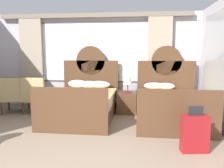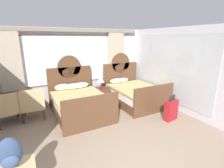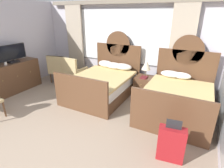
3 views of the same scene
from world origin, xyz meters
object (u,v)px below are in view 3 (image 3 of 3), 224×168
dresser_minibar (13,78)px  armchair_by_window_centre (59,68)px  tv_flatscreen (12,53)px  armchair_by_window_right (59,68)px  bed_near_mirror (177,98)px  table_lamp_on_nightstand (146,65)px  cup_on_dresser (5,64)px  armchair_by_window_left (73,71)px  suitcase_on_floor (171,144)px  bed_near_window (103,83)px  book_on_nightstand (144,77)px  nightstand_between_beds (144,86)px

dresser_minibar → armchair_by_window_centre: (0.69, 1.31, 0.05)m
tv_flatscreen → armchair_by_window_right: (0.66, 1.18, -0.68)m
bed_near_mirror → tv_flatscreen: 4.84m
armchair_by_window_centre → table_lamp_on_nightstand: bearing=7.9°
cup_on_dresser → armchair_by_window_centre: size_ratio=0.11×
bed_near_mirror → armchair_by_window_centre: bed_near_mirror is taller
bed_near_mirror → armchair_by_window_left: bed_near_mirror is taller
cup_on_dresser → suitcase_on_floor: size_ratio=0.14×
cup_on_dresser → bed_near_mirror: bearing=14.7°
tv_flatscreen → armchair_by_window_centre: tv_flatscreen is taller
bed_near_mirror → table_lamp_on_nightstand: bed_near_mirror is taller
bed_near_window → bed_near_mirror: (2.09, -0.01, -0.01)m
suitcase_on_floor → bed_near_mirror: bearing=95.9°
bed_near_mirror → table_lamp_on_nightstand: (-1.02, 0.68, 0.53)m
bed_near_mirror → book_on_nightstand: 1.17m
table_lamp_on_nightstand → armchair_by_window_centre: table_lamp_on_nightstand is taller
nightstand_between_beds → armchair_by_window_right: (-2.98, -0.36, 0.22)m
armchair_by_window_left → tv_flatscreen: bearing=-137.4°
cup_on_dresser → suitcase_on_floor: 4.86m
bed_near_window → cup_on_dresser: (-2.53, -1.23, 0.57)m
armchair_by_window_right → suitcase_on_floor: (4.19, -1.93, -0.19)m
table_lamp_on_nightstand → tv_flatscreen: (-3.66, -1.60, 0.28)m
armchair_by_window_centre → bed_near_window: bearing=-7.4°
bed_near_mirror → dresser_minibar: (-4.71, -1.04, 0.08)m
dresser_minibar → cup_on_dresser: bearing=-63.7°
bed_near_mirror → tv_flatscreen: size_ratio=2.42×
nightstand_between_beds → armchair_by_window_left: 2.39m
book_on_nightstand → armchair_by_window_centre: 3.01m
dresser_minibar → armchair_by_window_left: size_ratio=1.72×
bed_near_mirror → tv_flatscreen: bearing=-168.9°
nightstand_between_beds → table_lamp_on_nightstand: table_lamp_on_nightstand is taller
dresser_minibar → tv_flatscreen: 0.74m
book_on_nightstand → tv_flatscreen: tv_flatscreen is taller
nightstand_between_beds → dresser_minibar: size_ratio=0.34×
table_lamp_on_nightstand → armchair_by_window_left: table_lamp_on_nightstand is taller
table_lamp_on_nightstand → dresser_minibar: (-3.68, -1.72, -0.45)m
book_on_nightstand → table_lamp_on_nightstand: bearing=90.8°
suitcase_on_floor → table_lamp_on_nightstand: bearing=117.0°
bed_near_window → book_on_nightstand: (1.07, 0.51, 0.20)m
book_on_nightstand → tv_flatscreen: 3.98m
dresser_minibar → armchair_by_window_left: 1.85m
bed_near_window → table_lamp_on_nightstand: bed_near_window is taller
armchair_by_window_centre → book_on_nightstand: bearing=4.9°
dresser_minibar → tv_flatscreen: bearing=77.7°
armchair_by_window_right → suitcase_on_floor: 4.62m
bed_near_window → cup_on_dresser: size_ratio=19.68×
dresser_minibar → armchair_by_window_right: size_ratio=1.72×
armchair_by_window_right → armchair_by_window_left: bearing=-0.2°
nightstand_between_beds → cup_on_dresser: size_ratio=5.15×
book_on_nightstand → dresser_minibar: (-3.68, -1.56, -0.12)m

